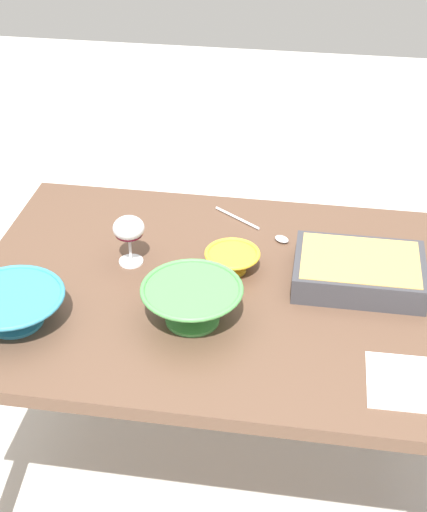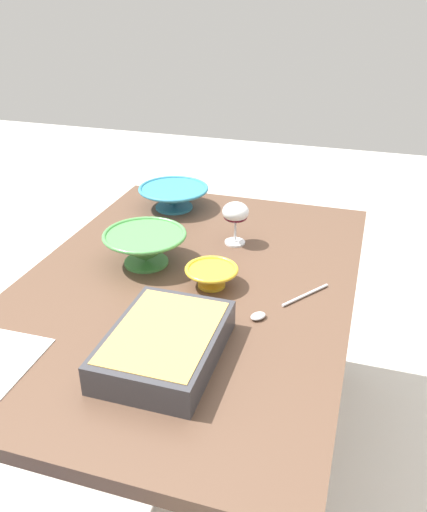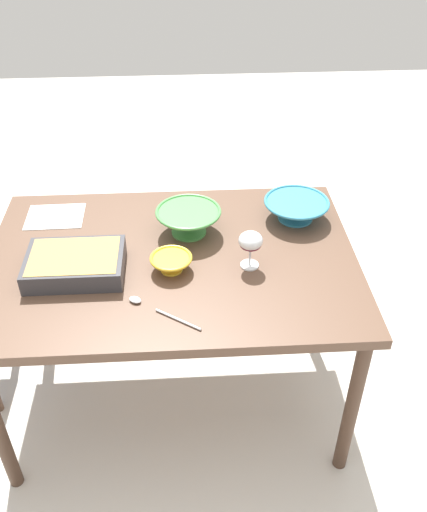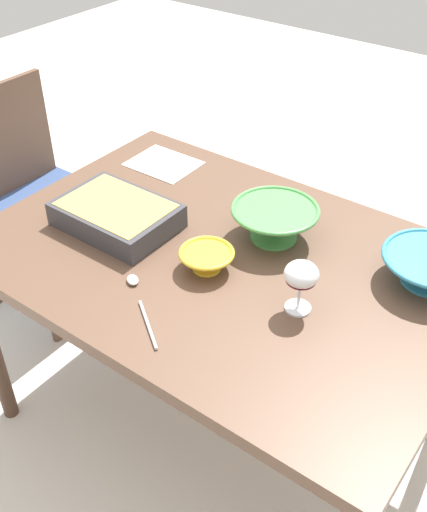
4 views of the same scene
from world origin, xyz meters
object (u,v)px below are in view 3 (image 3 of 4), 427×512
(casserole_dish, at_px, (75,263))
(serving_bowl, at_px, (172,262))
(wine_glass, at_px, (251,243))
(small_bowl, at_px, (189,220))
(dining_table, at_px, (172,271))
(mixing_bowl, at_px, (296,208))
(napkin, at_px, (55,217))
(serving_spoon, at_px, (151,307))

(casserole_dish, xyz_separation_m, serving_bowl, (0.34, -0.01, -0.01))
(wine_glass, distance_m, small_bowl, 0.31)
(small_bowl, bearing_deg, wine_glass, -46.39)
(dining_table, relative_size, mixing_bowl, 5.22)
(dining_table, xyz_separation_m, mixing_bowl, (0.50, 0.23, 0.11))
(wine_glass, xyz_separation_m, mixing_bowl, (0.22, 0.30, -0.05))
(mixing_bowl, height_order, small_bowl, small_bowl)
(dining_table, xyz_separation_m, napkin, (-0.47, 0.30, 0.07))
(serving_bowl, xyz_separation_m, napkin, (-0.47, 0.37, -0.03))
(casserole_dish, height_order, napkin, casserole_dish)
(mixing_bowl, relative_size, small_bowl, 1.03)
(wine_glass, distance_m, serving_spoon, 0.42)
(wine_glass, height_order, small_bowl, wine_glass)
(small_bowl, bearing_deg, napkin, 165.06)
(dining_table, distance_m, wine_glass, 0.33)
(dining_table, bearing_deg, small_bowl, 66.15)
(napkin, bearing_deg, serving_spoon, -54.96)
(casserole_dish, bearing_deg, dining_table, 11.82)
(napkin, bearing_deg, serving_bowl, -38.31)
(dining_table, height_order, small_bowl, small_bowl)
(wine_glass, xyz_separation_m, serving_bowl, (-0.28, -0.01, -0.07))
(dining_table, relative_size, wine_glass, 9.52)
(dining_table, relative_size, serving_bowl, 9.00)
(serving_spoon, bearing_deg, casserole_dish, 142.43)
(dining_table, relative_size, napkin, 5.96)
(mixing_bowl, xyz_separation_m, small_bowl, (-0.43, -0.07, 0.01))
(small_bowl, relative_size, napkin, 1.10)
(dining_table, xyz_separation_m, serving_spoon, (-0.07, -0.28, 0.07))
(wine_glass, xyz_separation_m, small_bowl, (-0.21, 0.22, -0.05))
(small_bowl, bearing_deg, mixing_bowl, 9.70)
(casserole_dish, distance_m, small_bowl, 0.46)
(dining_table, bearing_deg, serving_spoon, -103.83)
(wine_glass, height_order, napkin, wine_glass)
(dining_table, height_order, serving_spoon, serving_spoon)
(wine_glass, bearing_deg, mixing_bowl, 53.61)
(casserole_dish, relative_size, serving_spoon, 1.41)
(mixing_bowl, distance_m, napkin, 0.97)
(serving_spoon, relative_size, napkin, 1.06)
(dining_table, height_order, serving_bowl, serving_bowl)
(casserole_dish, height_order, serving_spoon, casserole_dish)
(serving_bowl, bearing_deg, small_bowl, 74.18)
(serving_bowl, bearing_deg, casserole_dish, 178.93)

